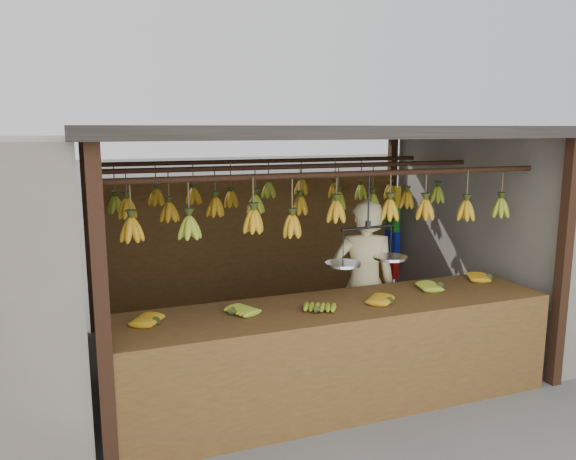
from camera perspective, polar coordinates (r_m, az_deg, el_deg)
name	(u,v)px	position (r m, az deg, el deg)	size (l,w,h in m)	color
ground	(298,354)	(6.14, 1.02, -12.51)	(80.00, 80.00, 0.00)	#5B5B57
stall	(287,167)	(5.97, -0.10, 6.39)	(4.30, 3.30, 2.40)	black
neighbor_right	(564,227)	(7.85, 26.23, 0.24)	(3.00, 3.00, 2.30)	slate
counter	(346,330)	(4.80, 5.93, -10.07)	(3.78, 0.86, 0.96)	brown
hanging_bananas	(298,203)	(5.71, 1.02, 2.71)	(3.62, 2.25, 0.39)	#BE8414
balance_scale	(367,257)	(4.99, 8.05, -2.71)	(0.80, 0.36, 0.78)	black
vendor	(364,285)	(5.63, 7.73, -5.57)	(0.62, 0.41, 1.70)	beige
bag_bundles	(392,231)	(7.87, 10.54, -0.13)	(0.08, 0.26, 1.28)	yellow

